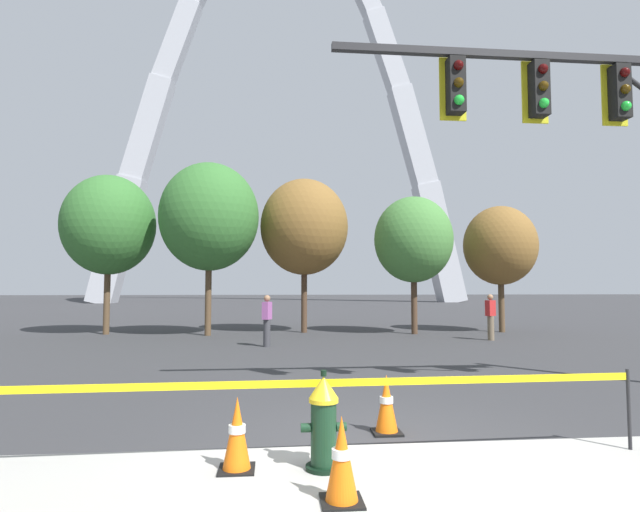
# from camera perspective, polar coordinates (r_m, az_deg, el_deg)

# --- Properties ---
(ground_plane) EXTENTS (240.00, 240.00, 0.00)m
(ground_plane) POSITION_cam_1_polar(r_m,az_deg,el_deg) (6.03, 6.96, -21.22)
(ground_plane) COLOR #333335
(fire_hydrant) EXTENTS (0.46, 0.48, 0.99)m
(fire_hydrant) POSITION_cam_1_polar(r_m,az_deg,el_deg) (5.29, 0.41, -18.49)
(fire_hydrant) COLOR black
(fire_hydrant) RESTS_ON ground
(caution_tape_barrier) EXTENTS (6.96, 0.20, 0.90)m
(caution_tape_barrier) POSITION_cam_1_polar(r_m,az_deg,el_deg) (5.44, 0.54, -16.10)
(caution_tape_barrier) COLOR #232326
(caution_tape_barrier) RESTS_ON ground
(traffic_cone_by_hydrant) EXTENTS (0.36, 0.36, 0.73)m
(traffic_cone_by_hydrant) POSITION_cam_1_polar(r_m,az_deg,el_deg) (5.36, -9.46, -19.48)
(traffic_cone_by_hydrant) COLOR black
(traffic_cone_by_hydrant) RESTS_ON ground
(traffic_cone_mid_sidewalk) EXTENTS (0.36, 0.36, 0.73)m
(traffic_cone_mid_sidewalk) POSITION_cam_1_polar(r_m,az_deg,el_deg) (6.59, 7.60, -16.46)
(traffic_cone_mid_sidewalk) COLOR black
(traffic_cone_mid_sidewalk) RESTS_ON ground
(traffic_cone_curb_edge) EXTENTS (0.36, 0.36, 0.73)m
(traffic_cone_curb_edge) POSITION_cam_1_polar(r_m,az_deg,el_deg) (4.58, 2.49, -22.29)
(traffic_cone_curb_edge) COLOR black
(traffic_cone_curb_edge) RESTS_ON ground
(monument_arch) EXTENTS (45.63, 2.96, 52.87)m
(monument_arch) POSITION_cam_1_polar(r_m,az_deg,el_deg) (64.67, -4.20, 15.29)
(monument_arch) COLOR #B2B5BC
(monument_arch) RESTS_ON ground
(tree_far_left) EXTENTS (3.58, 3.58, 6.27)m
(tree_far_left) POSITION_cam_1_polar(r_m,az_deg,el_deg) (21.45, -22.98, 3.27)
(tree_far_left) COLOR brown
(tree_far_left) RESTS_ON ground
(tree_left_mid) EXTENTS (3.79, 3.79, 6.64)m
(tree_left_mid) POSITION_cam_1_polar(r_m,az_deg,el_deg) (19.75, -12.53, 4.38)
(tree_left_mid) COLOR brown
(tree_left_mid) RESTS_ON ground
(tree_center_left) EXTENTS (3.60, 3.60, 6.30)m
(tree_center_left) POSITION_cam_1_polar(r_m,az_deg,el_deg) (20.57, -1.81, 3.32)
(tree_center_left) COLOR #473323
(tree_center_left) RESTS_ON ground
(tree_center_right) EXTENTS (3.11, 3.11, 5.44)m
(tree_center_right) POSITION_cam_1_polar(r_m,az_deg,el_deg) (20.18, 10.63, 1.84)
(tree_center_right) COLOR #473323
(tree_center_right) RESTS_ON ground
(tree_right_mid) EXTENTS (2.97, 2.97, 5.20)m
(tree_right_mid) POSITION_cam_1_polar(r_m,az_deg,el_deg) (21.95, 19.89, 1.12)
(tree_right_mid) COLOR brown
(tree_right_mid) RESTS_ON ground
(pedestrian_walking_left) EXTENTS (0.32, 0.39, 1.59)m
(pedestrian_walking_left) POSITION_cam_1_polar(r_m,az_deg,el_deg) (15.64, -6.08, -7.30)
(pedestrian_walking_left) COLOR #38383D
(pedestrian_walking_left) RESTS_ON ground
(pedestrian_standing_center) EXTENTS (0.39, 0.34, 1.59)m
(pedestrian_standing_center) POSITION_cam_1_polar(r_m,az_deg,el_deg) (18.41, 18.91, -6.56)
(pedestrian_standing_center) COLOR brown
(pedestrian_standing_center) RESTS_ON ground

